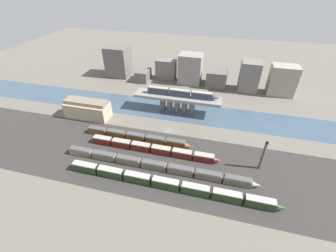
{
  "coord_description": "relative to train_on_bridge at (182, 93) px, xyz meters",
  "views": [
    {
      "loc": [
        23.27,
        -93.21,
        71.51
      ],
      "look_at": [
        0.0,
        -2.01,
        4.11
      ],
      "focal_mm": 24.0,
      "sensor_mm": 36.0,
      "label": 1
    }
  ],
  "objects": [
    {
      "name": "city_block_right",
      "position": [
        -2.19,
        42.22,
        -1.61
      ],
      "size": [
        16.17,
        13.2,
        21.3
      ],
      "primitive_type": "cube",
      "color": "gray",
      "rests_on": "ground"
    },
    {
      "name": "train_yard_far",
      "position": [
        -5.32,
        -38.36,
        -10.47
      ],
      "size": [
        62.0,
        3.14,
        3.65
      ],
      "color": "#5B1E19",
      "rests_on": "ground"
    },
    {
      "name": "city_block_center",
      "position": [
        -21.03,
        45.02,
        -4.93
      ],
      "size": [
        14.94,
        8.24,
        14.66
      ],
      "primitive_type": "cube",
      "color": "slate",
      "rests_on": "ground"
    },
    {
      "name": "train_yard_near",
      "position": [
        6.72,
        -57.01,
        -10.24
      ],
      "size": [
        84.97,
        2.94,
        4.11
      ],
      "color": "#23381E",
      "rests_on": "ground"
    },
    {
      "name": "train_yard_mid",
      "position": [
        -0.69,
        -48.38,
        -10.5
      ],
      "size": [
        84.44,
        2.92,
        3.6
      ],
      "color": "gray",
      "rests_on": "ground"
    },
    {
      "name": "city_block_far_left",
      "position": [
        -58.52,
        42.4,
        -1.02
      ],
      "size": [
        16.82,
        15.61,
        22.48
      ],
      "primitive_type": "cube",
      "color": "#605B56",
      "rests_on": "ground"
    },
    {
      "name": "city_block_far_right",
      "position": [
        17.3,
        42.08,
        -6.43
      ],
      "size": [
        13.99,
        15.76,
        11.65
      ],
      "primitive_type": "cube",
      "color": "#605B56",
      "rests_on": "ground"
    },
    {
      "name": "signal_tower",
      "position": [
        42.02,
        -37.09,
        -5.08
      ],
      "size": [
        1.1,
        1.1,
        14.85
      ],
      "color": "#4C4C51",
      "rests_on": "ground"
    },
    {
      "name": "bridge",
      "position": [
        -2.46,
        0.0,
        -4.6
      ],
      "size": [
        50.24,
        9.73,
        10.27
      ],
      "color": "gray",
      "rests_on": "ground"
    },
    {
      "name": "city_block_low",
      "position": [
        59.8,
        38.62,
        -2.28
      ],
      "size": [
        16.65,
        10.89,
        19.95
      ],
      "primitive_type": "cube",
      "color": "gray",
      "rests_on": "ground"
    },
    {
      "name": "train_on_bridge",
      "position": [
        0.0,
        0.0,
        0.0
      ],
      "size": [
        41.82,
        2.7,
        4.07
      ],
      "color": "#2D384C",
      "rests_on": "bridge"
    },
    {
      "name": "city_block_left",
      "position": [
        -37.0,
        37.48,
        -8.25
      ],
      "size": [
        9.02,
        13.46,
        8.03
      ],
      "primitive_type": "cube",
      "color": "#605B56",
      "rests_on": "ground"
    },
    {
      "name": "river_water",
      "position": [
        -2.46,
        0.0,
        -12.26
      ],
      "size": [
        320.0,
        22.29,
        0.01
      ],
      "primitive_type": "cube",
      "color": "#3D5166",
      "rests_on": "ground"
    },
    {
      "name": "train_yard_outer",
      "position": [
        -15.59,
        -31.92,
        -10.45
      ],
      "size": [
        54.12,
        2.94,
        3.69
      ],
      "color": "brown",
      "rests_on": "ground"
    },
    {
      "name": "railbed_yard",
      "position": [
        -2.46,
        -43.97,
        -12.26
      ],
      "size": [
        280.0,
        42.0,
        0.01
      ],
      "primitive_type": "cube",
      "color": "#33302D",
      "rests_on": "ground"
    },
    {
      "name": "ground_plane",
      "position": [
        -2.46,
        -19.97,
        -12.26
      ],
      "size": [
        400.0,
        400.0,
        0.0
      ],
      "primitive_type": "plane",
      "color": "#666056"
    },
    {
      "name": "city_block_tall",
      "position": [
        38.82,
        39.34,
        -1.93
      ],
      "size": [
        12.69,
        12.49,
        20.65
      ],
      "primitive_type": "cube",
      "color": "slate",
      "rests_on": "ground"
    },
    {
      "name": "warehouse_building",
      "position": [
        -50.65,
        -18.46,
        -7.2
      ],
      "size": [
        24.93,
        10.15,
        10.64
      ],
      "color": "tan",
      "rests_on": "ground"
    }
  ]
}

